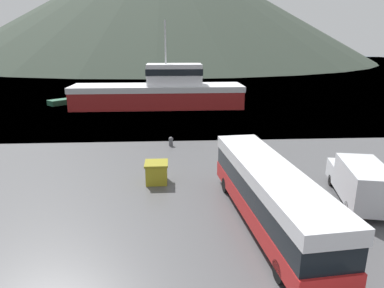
# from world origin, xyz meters

# --- Properties ---
(water_surface) EXTENTS (240.00, 240.00, 0.00)m
(water_surface) POSITION_xyz_m (0.00, 144.05, 0.00)
(water_surface) COLOR #475B6B
(water_surface) RESTS_ON ground
(hill_backdrop) EXTENTS (200.22, 200.22, 55.41)m
(hill_backdrop) POSITION_xyz_m (-9.04, 178.45, 27.71)
(hill_backdrop) COLOR #333D33
(hill_backdrop) RESTS_ON ground
(tour_bus) EXTENTS (3.57, 12.05, 3.08)m
(tour_bus) POSITION_xyz_m (-0.48, 8.69, 1.75)
(tour_bus) COLOR red
(tour_bus) RESTS_ON ground
(delivery_van) EXTENTS (3.34, 6.44, 2.42)m
(delivery_van) POSITION_xyz_m (5.40, 10.89, 1.28)
(delivery_van) COLOR silver
(delivery_van) RESTS_ON ground
(fishing_boat) EXTENTS (23.58, 6.14, 11.60)m
(fishing_boat) POSITION_xyz_m (-6.71, 41.42, 2.29)
(fishing_boat) COLOR maroon
(fishing_boat) RESTS_ON water_surface
(storage_bin) EXTENTS (1.49, 1.50, 1.39)m
(storage_bin) POSITION_xyz_m (-6.22, 14.42, 0.71)
(storage_bin) COLOR olive
(storage_bin) RESTS_ON ground
(small_boat) EXTENTS (5.88, 5.85, 0.77)m
(small_boat) POSITION_xyz_m (-20.28, 45.34, 0.38)
(small_boat) COLOR #1E5138
(small_boat) RESTS_ON water_surface
(mooring_bollard) EXTENTS (0.40, 0.40, 0.82)m
(mooring_bollard) POSITION_xyz_m (-5.30, 22.56, 0.44)
(mooring_bollard) COLOR #4C4C51
(mooring_bollard) RESTS_ON ground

